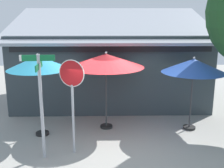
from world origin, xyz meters
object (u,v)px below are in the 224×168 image
(stop_sign, at_px, (72,89))
(patio_umbrella_royal_blue_right, at_px, (194,66))
(patio_umbrella_crimson_center, at_px, (106,61))
(street_sign_post, at_px, (41,96))
(patio_umbrella_teal_left, at_px, (38,63))

(stop_sign, xyz_separation_m, patio_umbrella_royal_blue_right, (3.90, 1.67, 0.34))
(stop_sign, height_order, patio_umbrella_crimson_center, stop_sign)
(patio_umbrella_crimson_center, bearing_deg, patio_umbrella_royal_blue_right, -3.31)
(street_sign_post, xyz_separation_m, stop_sign, (0.82, 0.27, 0.12))
(street_sign_post, xyz_separation_m, patio_umbrella_crimson_center, (1.77, 2.11, 0.62))
(stop_sign, bearing_deg, street_sign_post, -162.07)
(stop_sign, bearing_deg, patio_umbrella_crimson_center, 62.74)
(patio_umbrella_royal_blue_right, bearing_deg, stop_sign, -156.82)
(street_sign_post, bearing_deg, patio_umbrella_teal_left, 104.40)
(street_sign_post, height_order, patio_umbrella_crimson_center, street_sign_post)
(stop_sign, distance_m, patio_umbrella_royal_blue_right, 4.26)
(stop_sign, xyz_separation_m, patio_umbrella_teal_left, (-1.22, 1.29, 0.52))
(patio_umbrella_teal_left, height_order, patio_umbrella_crimson_center, patio_umbrella_teal_left)
(street_sign_post, relative_size, patio_umbrella_royal_blue_right, 1.14)
(stop_sign, relative_size, patio_umbrella_teal_left, 1.00)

